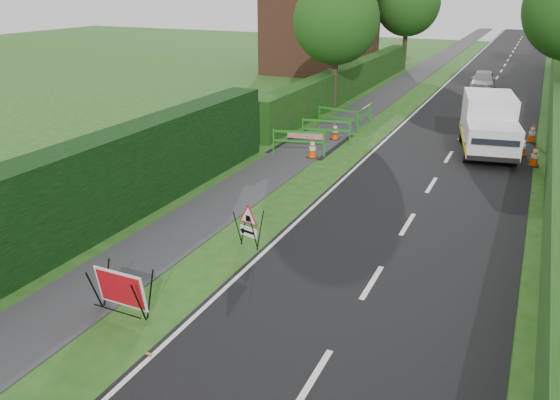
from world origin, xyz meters
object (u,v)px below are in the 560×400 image
(red_rect_sign, at_px, (121,290))
(hatchback_car, at_px, (483,80))
(triangle_sign, at_px, (247,223))
(works_van, at_px, (489,123))

(red_rect_sign, xyz_separation_m, hatchback_car, (3.75, 29.50, 0.04))
(triangle_sign, height_order, hatchback_car, hatchback_car)
(triangle_sign, distance_m, hatchback_car, 25.94)
(works_van, bearing_deg, triangle_sign, -122.18)
(red_rect_sign, bearing_deg, hatchback_car, 82.73)
(red_rect_sign, relative_size, works_van, 0.24)
(works_van, xyz_separation_m, hatchback_car, (-1.65, 14.23, -0.54))
(red_rect_sign, xyz_separation_m, triangle_sign, (0.86, 3.73, 0.12))
(red_rect_sign, bearing_deg, works_van, 70.50)
(triangle_sign, relative_size, works_van, 0.20)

